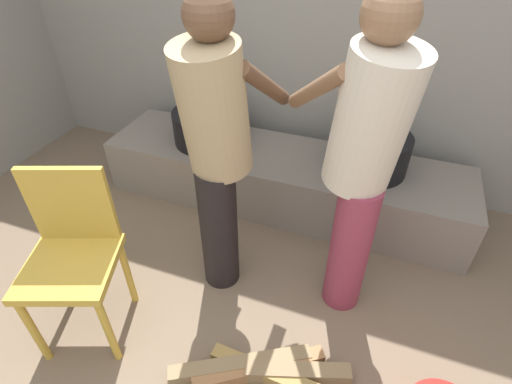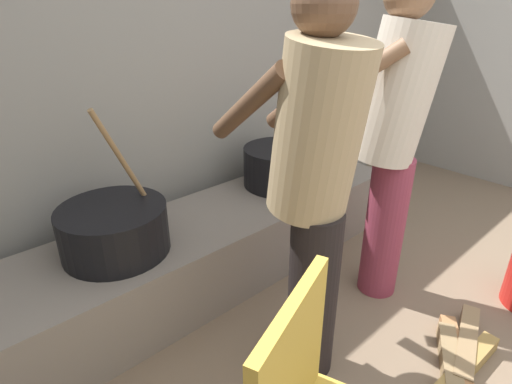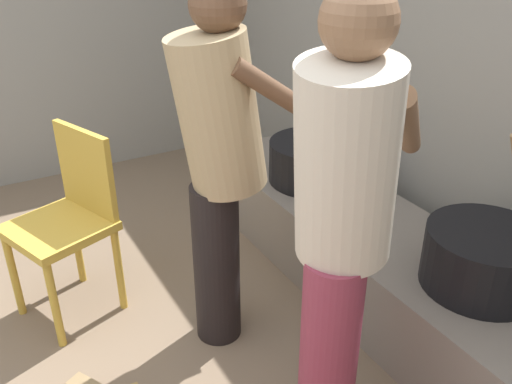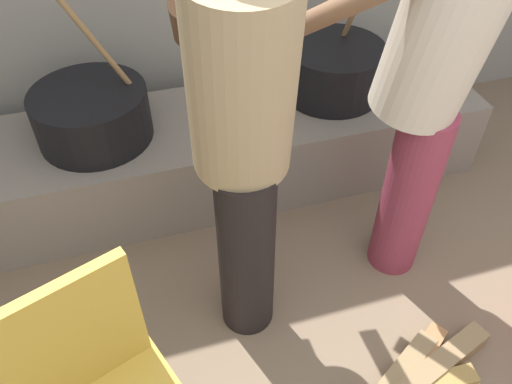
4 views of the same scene
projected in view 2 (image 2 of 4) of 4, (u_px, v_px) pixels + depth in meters
block_enclosure_rear at (186, 88)px, 2.47m from camera, size 5.22×0.20×1.95m
hearth_ledge at (216, 244)px, 2.32m from camera, size 2.48×0.60×0.39m
cooking_pot_main at (114, 229)px, 1.86m from camera, size 0.49×0.49×0.68m
cooking_pot_secondary at (281, 166)px, 2.56m from camera, size 0.47×0.47×0.70m
cook_in_cream_shirt at (392, 130)px, 1.91m from camera, size 0.66×0.71×1.58m
cook_in_tan_shirt at (315, 176)px, 1.46m from camera, size 0.41×0.68×1.54m
firewood_pile at (460, 368)px, 1.73m from camera, size 0.81×0.41×0.08m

